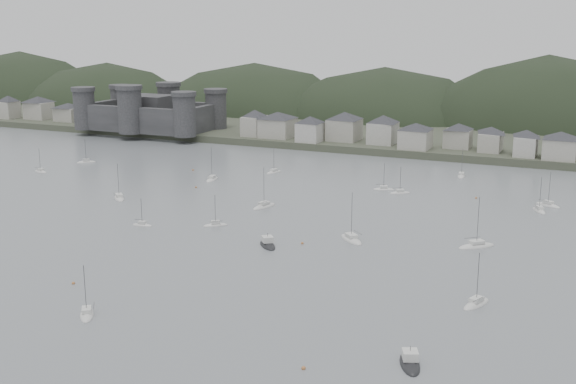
% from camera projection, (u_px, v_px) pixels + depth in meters
% --- Properties ---
extents(ground, '(900.00, 900.00, 0.00)m').
position_uv_depth(ground, '(125.00, 305.00, 135.81)').
color(ground, slate).
rests_on(ground, ground).
extents(far_shore_land, '(900.00, 250.00, 3.00)m').
position_uv_depth(far_shore_land, '(451.00, 117.00, 396.86)').
color(far_shore_land, '#383D2D').
rests_on(far_shore_land, ground).
extents(forested_ridge, '(851.55, 103.94, 102.57)m').
position_uv_depth(forested_ridge, '(449.00, 147.00, 375.18)').
color(forested_ridge, black).
rests_on(forested_ridge, ground).
extents(castle, '(66.00, 43.00, 20.00)m').
position_uv_depth(castle, '(150.00, 112.00, 340.89)').
color(castle, '#2F2F32').
rests_on(castle, far_shore_land).
extents(waterfront_town, '(451.48, 28.46, 12.92)m').
position_uv_depth(waterfront_town, '(522.00, 139.00, 275.93)').
color(waterfront_town, '#A19E93').
rests_on(waterfront_town, far_shore_land).
extents(sailboat_lead, '(8.07, 7.95, 11.74)m').
position_uv_depth(sailboat_lead, '(119.00, 198.00, 218.15)').
color(sailboat_lead, silver).
rests_on(sailboat_lead, ground).
extents(moored_fleet, '(252.02, 172.57, 13.37)m').
position_uv_depth(moored_fleet, '(220.00, 225.00, 189.58)').
color(moored_fleet, silver).
rests_on(moored_fleet, ground).
extents(motor_launch_near, '(6.12, 9.06, 4.03)m').
position_uv_depth(motor_launch_near, '(410.00, 363.00, 112.09)').
color(motor_launch_near, black).
rests_on(motor_launch_near, ground).
extents(motor_launch_far, '(7.99, 8.67, 4.06)m').
position_uv_depth(motor_launch_far, '(268.00, 245.00, 172.03)').
color(motor_launch_far, black).
rests_on(motor_launch_far, ground).
extents(mooring_buoys, '(179.75, 125.38, 0.70)m').
position_uv_depth(mooring_buoys, '(248.00, 229.00, 185.97)').
color(mooring_buoys, '#AE6C3A').
rests_on(mooring_buoys, ground).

